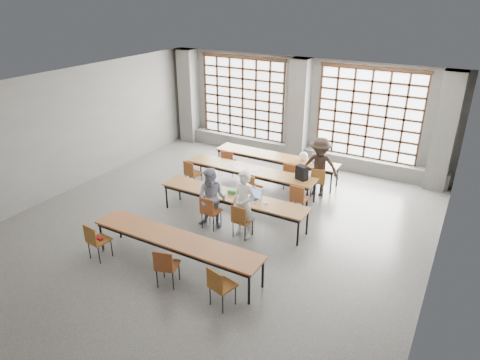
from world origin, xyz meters
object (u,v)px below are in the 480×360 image
Objects in this scene: chair_near_right at (219,284)px; student_male at (244,204)px; student_female at (212,199)px; backpack at (302,173)px; chair_front_left at (209,209)px; desk_row_a at (276,158)px; phone at (237,198)px; chair_back_mid at (291,173)px; chair_mid_centre at (251,186)px; red_pouch at (99,238)px; desk_row_b at (249,171)px; plastic_bag at (304,156)px; chair_mid_right at (298,197)px; mouse at (266,203)px; laptop_front at (254,196)px; student_back at (319,167)px; chair_back_right at (318,179)px; chair_mid_left at (192,172)px; desk_row_d at (176,241)px; desk_row_c at (233,198)px; green_box at (233,192)px; laptop_back at (318,161)px; chair_front_right at (241,218)px; chair_near_mid at (166,264)px; chair_near_left at (96,238)px; chair_back_left at (228,160)px.

student_male is (-0.85, 2.47, 0.31)m from chair_near_right.
backpack is at bearing 46.89° from student_female.
chair_front_left is 0.28m from student_female.
phone is at bearing -82.66° from desk_row_a.
chair_near_right is at bearing -80.65° from chair_back_mid.
chair_mid_centre reaches higher than red_pouch.
red_pouch is (-1.43, -2.40, -0.28)m from student_female.
desk_row_b is at bearing 124.13° from student_male.
chair_front_left is 3.08× the size of plastic_bag.
plastic_bag is (0.07, 3.61, 0.02)m from student_male.
chair_back_mid is 0.52× the size of student_male.
chair_mid_right is 1.21m from mouse.
mouse is at bearing -18.35° from laptop_front.
student_female is at bearing -91.18° from desk_row_a.
mouse is (-0.42, -2.58, -0.12)m from student_back.
mouse reaches higher than desk_row_a.
student_back is at bearing 60.38° from red_pouch.
chair_back_right is 1.05m from plastic_bag.
student_back is at bearing 95.60° from backpack.
laptop_front reaches higher than chair_mid_left.
desk_row_a is at bearing 158.94° from chair_back_right.
chair_mid_centre is at bearing -110.04° from plastic_bag.
desk_row_d is 2.56× the size of student_female.
desk_row_d is at bearing -92.27° from student_female.
plastic_bag is at bearing 97.30° from chair_near_right.
green_box is at bearing 122.01° from desk_row_c.
plastic_bag is (-0.78, 6.08, 0.34)m from chair_near_right.
laptop_back is 3.30× the size of phone.
chair_mid_centre is 3.08× the size of plastic_bag.
chair_mid_right is 1.75m from green_box.
student_female reaches higher than chair_front_right.
student_back reaches higher than chair_near_mid.
backpack reaches higher than chair_near_right.
chair_near_left is at bearing -132.28° from mouse.
desk_row_c is at bearing -57.99° from green_box.
chair_front_left is at bearing -86.36° from desk_row_b.
student_male is at bearing -39.81° from desk_row_c.
green_box is at bearing -177.33° from laptop_front.
desk_row_c is 3.45m from chair_near_left.
chair_back_left is (-1.58, 4.78, -0.13)m from desk_row_d.
student_female reaches higher than chair_back_left.
laptop_back is at bearing 82.32° from chair_front_right.
green_box is 1.92× the size of phone.
laptop_back is at bearing 74.16° from phone.
chair_near_mid is 1.00× the size of chair_near_right.
chair_mid_centre is at bearing -40.80° from chair_back_left.
desk_row_d is 4.55× the size of chair_near_left.
student_back is at bearing 74.06° from desk_row_d.
green_box is (0.18, -2.98, 0.11)m from desk_row_a.
laptop_front is (2.17, -2.32, 0.25)m from chair_back_left.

